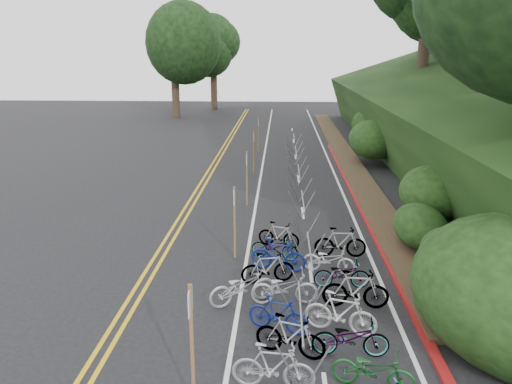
{
  "coord_description": "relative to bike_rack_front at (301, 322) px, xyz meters",
  "views": [
    {
      "loc": [
        2.1,
        -10.66,
        6.76
      ],
      "look_at": [
        1.13,
        8.64,
        1.3
      ],
      "focal_mm": 35.0,
      "sensor_mm": 36.0,
      "label": 1
    }
  ],
  "objects": [
    {
      "name": "bike_valet",
      "position": [
        0.37,
        1.67,
        -0.34
      ],
      "size": [
        3.25,
        10.88,
        1.1
      ],
      "color": "black",
      "rests_on": "ground"
    },
    {
      "name": "red_curb",
      "position": [
        3.09,
        12.52,
        -0.78
      ],
      "size": [
        0.25,
        28.0,
        0.1
      ],
      "primitive_type": "cube",
      "color": "maroon",
      "rests_on": "ground"
    },
    {
      "name": "ground",
      "position": [
        -2.61,
        0.52,
        -0.83
      ],
      "size": [
        120.0,
        120.0,
        0.0
      ],
      "primitive_type": "plane",
      "color": "black",
      "rests_on": "ground"
    },
    {
      "name": "signposts_rest",
      "position": [
        -2.01,
        14.52,
        0.6
      ],
      "size": [
        0.08,
        18.4,
        2.5
      ],
      "color": "brown",
      "rests_on": "ground"
    },
    {
      "name": "bike_rack_front",
      "position": [
        0.0,
        0.0,
        0.0
      ],
      "size": [
        1.12,
        2.92,
        1.13
      ],
      "color": "gray",
      "rests_on": "ground"
    },
    {
      "name": "bike_racks_rest",
      "position": [
        0.39,
        13.52,
        0.03
      ],
      "size": [
        1.14,
        23.0,
        1.17
      ],
      "color": "gray",
      "rests_on": "ground"
    },
    {
      "name": "embankment",
      "position": [
        10.35,
        19.56,
        1.74
      ],
      "size": [
        14.3,
        48.14,
        9.11
      ],
      "color": "black",
      "rests_on": "ground"
    },
    {
      "name": "signpost_near",
      "position": [
        -2.14,
        -1.91,
        0.69
      ],
      "size": [
        0.08,
        0.4,
        2.66
      ],
      "color": "brown",
      "rests_on": "ground"
    },
    {
      "name": "road_markings",
      "position": [
        -1.97,
        10.62,
        -0.82
      ],
      "size": [
        7.47,
        80.0,
        0.01
      ],
      "color": "gold",
      "rests_on": "ground"
    },
    {
      "name": "bike_front",
      "position": [
        -1.52,
        2.35,
        -0.32
      ],
      "size": [
        1.46,
        2.02,
        1.01
      ],
      "primitive_type": "imported",
      "rotation": [
        0.0,
        0.0,
        2.03
      ],
      "color": "#9E9EA3",
      "rests_on": "ground"
    }
  ]
}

